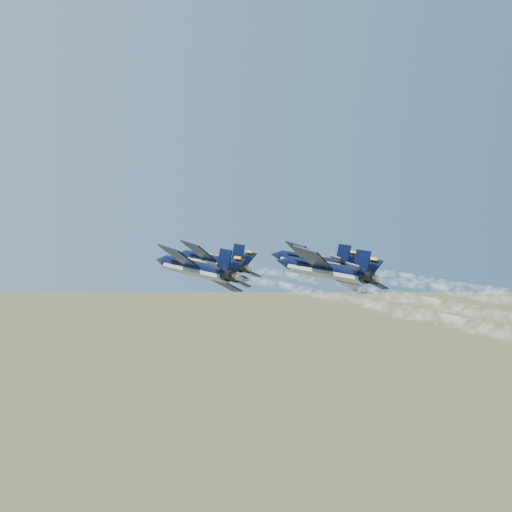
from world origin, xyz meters
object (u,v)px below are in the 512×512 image
jet_lead (211,261)px  jet_right (312,261)px  jet_left (195,268)px  jet_slot (325,269)px

jet_lead → jet_right: bearing=-45.4°
jet_lead → jet_right: 14.00m
jet_left → jet_slot: same height
jet_lead → jet_slot: bearing=-89.6°
jet_left → jet_slot: size_ratio=1.00×
jet_right → jet_slot: 15.16m
jet_right → jet_slot: bearing=-129.6°
jet_right → jet_slot: same height
jet_lead → jet_right: (11.17, -8.44, 0.00)m
jet_right → jet_left: bearing=178.8°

